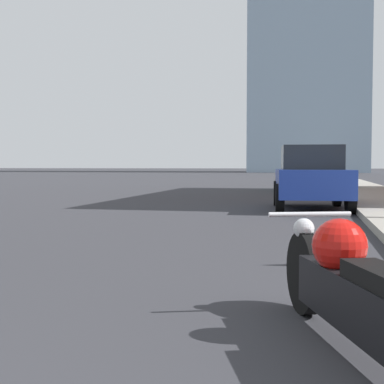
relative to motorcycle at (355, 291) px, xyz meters
The scene contains 4 objects.
sidewalk 36.44m from the motorcycle, 86.88° to the left, with size 2.42×240.00×0.15m.
motorcycle is the anchor object (origin of this frame).
parked_car_blue 10.77m from the motorcycle, 91.32° to the left, with size 2.08×3.98×1.63m.
parked_car_green 21.07m from the motorcycle, 91.33° to the left, with size 1.95×3.85×1.69m.
Camera 1 is at (2.51, 0.37, 1.13)m, focal length 50.00 mm.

